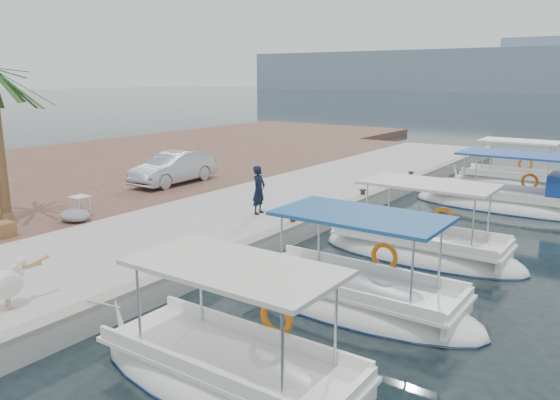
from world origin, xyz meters
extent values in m
plane|color=black|center=(0.00, 0.00, 0.00)|extent=(400.00, 400.00, 0.00)
cube|color=#A0A09B|center=(-3.00, 5.00, 0.25)|extent=(6.00, 40.00, 0.50)
cube|color=gray|center=(-0.22, 5.00, 0.56)|extent=(0.44, 40.00, 0.12)
cube|color=brown|center=(-8.00, 5.00, 0.25)|extent=(4.00, 40.00, 0.50)
cube|color=brown|center=(-18.00, 5.00, 0.24)|extent=(16.00, 60.00, 0.48)
cube|color=gray|center=(-60.00, 190.00, 7.00)|extent=(140.00, 40.00, 14.00)
ellipsoid|color=white|center=(3.52, -6.25, 0.05)|extent=(5.84, 2.00, 1.30)
ellipsoid|color=navy|center=(3.52, -6.25, 0.03)|extent=(5.87, 2.04, 0.22)
cube|color=white|center=(3.52, -6.25, 0.55)|extent=(4.79, 1.72, 0.08)
cube|color=silver|center=(3.66, -6.25, 2.19)|extent=(3.50, 1.84, 0.08)
cylinder|color=silver|center=(2.20, -7.00, 1.35)|extent=(0.05, 0.05, 1.60)
torus|color=orange|center=(3.82, -5.30, 1.00)|extent=(0.68, 0.12, 0.68)
ellipsoid|color=white|center=(3.68, -2.12, 0.05)|extent=(6.17, 2.18, 1.30)
ellipsoid|color=navy|center=(3.68, -2.12, 0.03)|extent=(6.20, 2.22, 0.22)
cube|color=white|center=(3.68, -2.12, 0.55)|extent=(5.06, 1.87, 0.08)
cube|color=#1C508D|center=(3.84, -2.12, 2.19)|extent=(3.70, 2.01, 0.08)
cylinder|color=silver|center=(2.30, -2.94, 1.35)|extent=(0.05, 0.05, 1.60)
torus|color=orange|center=(3.98, -1.09, 1.00)|extent=(0.68, 0.12, 0.68)
ellipsoid|color=white|center=(3.64, 2.22, 0.05)|extent=(6.07, 2.10, 1.30)
ellipsoid|color=navy|center=(3.64, 2.22, 0.03)|extent=(6.10, 2.14, 0.22)
cube|color=white|center=(3.64, 2.22, 0.55)|extent=(4.98, 1.80, 0.08)
cube|color=beige|center=(3.79, 2.22, 2.19)|extent=(3.64, 1.93, 0.08)
cylinder|color=silver|center=(2.27, 1.44, 1.35)|extent=(0.05, 0.05, 1.60)
torus|color=orange|center=(3.94, 3.22, 1.00)|extent=(0.68, 0.12, 0.68)
ellipsoid|color=white|center=(4.57, 9.95, 0.05)|extent=(7.95, 2.29, 1.30)
ellipsoid|color=navy|center=(4.57, 9.95, 0.03)|extent=(7.99, 2.33, 0.22)
cube|color=white|center=(4.57, 9.95, 0.55)|extent=(6.52, 1.97, 0.08)
cube|color=#1F4A9B|center=(4.77, 9.95, 2.19)|extent=(4.77, 2.10, 0.08)
cylinder|color=silver|center=(2.79, 9.09, 1.35)|extent=(0.05, 0.05, 1.60)
torus|color=orange|center=(4.87, 11.03, 1.00)|extent=(0.68, 0.12, 0.68)
ellipsoid|color=white|center=(3.48, 14.81, 0.05)|extent=(5.75, 1.98, 1.30)
ellipsoid|color=navy|center=(3.48, 14.81, 0.03)|extent=(5.78, 2.02, 0.22)
cube|color=white|center=(3.48, 14.81, 0.55)|extent=(4.72, 1.70, 0.08)
cube|color=white|center=(3.62, 14.81, 2.19)|extent=(3.45, 1.82, 0.08)
cylinder|color=silver|center=(2.18, 14.07, 1.35)|extent=(0.05, 0.05, 1.60)
torus|color=orange|center=(3.78, 15.75, 1.00)|extent=(0.68, 0.12, 0.68)
cylinder|color=black|center=(-0.35, -3.50, 0.65)|extent=(0.18, 0.18, 0.30)
cylinder|color=black|center=(-0.35, -3.50, 0.80)|extent=(0.28, 0.28, 0.05)
cylinder|color=black|center=(-0.35, 1.50, 0.65)|extent=(0.18, 0.18, 0.30)
cylinder|color=black|center=(-0.35, 1.50, 0.80)|extent=(0.28, 0.28, 0.05)
cylinder|color=black|center=(-0.35, 6.50, 0.65)|extent=(0.18, 0.18, 0.30)
cylinder|color=black|center=(-0.35, 6.50, 0.80)|extent=(0.28, 0.28, 0.05)
cylinder|color=black|center=(-0.35, 11.50, 0.65)|extent=(0.18, 0.18, 0.30)
cylinder|color=black|center=(-0.35, 11.50, 0.80)|extent=(0.28, 0.28, 0.05)
cylinder|color=tan|center=(-1.67, -7.21, 0.66)|extent=(0.05, 0.05, 0.31)
cylinder|color=tan|center=(-1.52, -7.23, 0.66)|extent=(0.05, 0.05, 0.31)
ellipsoid|color=white|center=(-1.60, -7.22, 1.00)|extent=(0.53, 0.79, 0.58)
cylinder|color=white|center=(-1.56, -6.95, 1.25)|extent=(0.15, 0.28, 0.31)
sphere|color=white|center=(-1.55, -6.86, 1.43)|extent=(0.19, 0.19, 0.19)
cone|color=#EAA566|center=(-1.52, -6.57, 1.34)|extent=(0.16, 0.57, 0.23)
imported|color=black|center=(-2.14, 2.09, 1.34)|extent=(0.48, 0.66, 1.68)
cone|color=brown|center=(-8.17, -3.59, 0.68)|extent=(0.64, 0.64, 0.36)
imported|color=#A1AAB8|center=(-8.54, 4.27, 1.20)|extent=(1.63, 4.29, 1.40)
cube|color=brown|center=(-6.69, -4.52, 0.72)|extent=(0.55, 0.55, 0.44)
ellipsoid|color=gray|center=(-6.50, -2.21, 0.70)|extent=(1.10, 0.90, 0.40)
cylinder|color=silver|center=(-7.00, -1.97, 0.85)|extent=(0.06, 0.06, 0.70)
cylinder|color=silver|center=(-6.60, -1.97, 0.85)|extent=(0.06, 0.06, 0.70)
cylinder|color=silver|center=(-7.00, -1.57, 0.85)|extent=(0.06, 0.06, 0.70)
cylinder|color=silver|center=(-6.60, -1.57, 0.85)|extent=(0.06, 0.06, 0.70)
cube|color=white|center=(-6.80, -1.77, 1.21)|extent=(0.55, 0.55, 0.03)
camera|label=1|loc=(8.99, -12.60, 5.17)|focal=35.00mm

